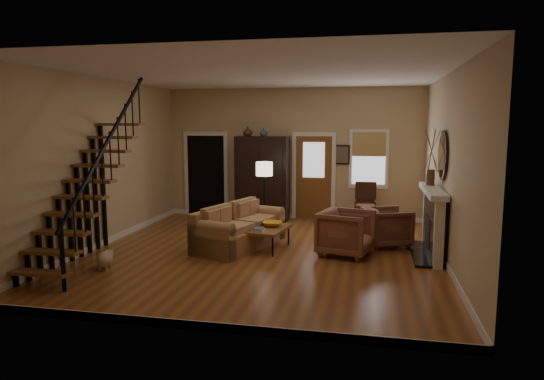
% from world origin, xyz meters
% --- Properties ---
extents(room, '(7.00, 7.33, 3.30)m').
position_xyz_m(room, '(-0.41, 1.76, 1.51)').
color(room, brown).
rests_on(room, ground).
extents(staircase, '(0.94, 2.80, 3.20)m').
position_xyz_m(staircase, '(-2.78, -1.30, 1.60)').
color(staircase, brown).
rests_on(staircase, ground).
extents(fireplace, '(0.33, 1.95, 2.30)m').
position_xyz_m(fireplace, '(3.13, 0.50, 0.74)').
color(fireplace, black).
rests_on(fireplace, ground).
extents(armoire, '(1.30, 0.60, 2.10)m').
position_xyz_m(armoire, '(-0.70, 3.15, 1.05)').
color(armoire, black).
rests_on(armoire, ground).
extents(vase_a, '(0.24, 0.24, 0.25)m').
position_xyz_m(vase_a, '(-1.05, 3.05, 2.22)').
color(vase_a, '#4C2619').
rests_on(vase_a, armoire).
extents(vase_b, '(0.20, 0.20, 0.21)m').
position_xyz_m(vase_b, '(-0.65, 3.05, 2.21)').
color(vase_b, '#334C60').
rests_on(vase_b, armoire).
extents(sofa, '(1.50, 2.28, 0.79)m').
position_xyz_m(sofa, '(-0.54, 0.38, 0.39)').
color(sofa, '#A97D4D').
rests_on(sofa, ground).
extents(coffee_table, '(0.79, 1.18, 0.42)m').
position_xyz_m(coffee_table, '(0.04, 0.33, 0.21)').
color(coffee_table, brown).
rests_on(coffee_table, ground).
extents(bowl, '(0.38, 0.38, 0.09)m').
position_xyz_m(bowl, '(0.09, 0.48, 0.47)').
color(bowl, orange).
rests_on(bowl, coffee_table).
extents(books, '(0.20, 0.28, 0.05)m').
position_xyz_m(books, '(-0.08, 0.03, 0.45)').
color(books, beige).
rests_on(books, coffee_table).
extents(armchair_left, '(1.12, 1.10, 0.84)m').
position_xyz_m(armchair_left, '(1.53, 0.20, 0.42)').
color(armchair_left, maroon).
rests_on(armchair_left, ground).
extents(armchair_right, '(1.07, 1.06, 0.77)m').
position_xyz_m(armchair_right, '(2.30, 1.04, 0.38)').
color(armchair_right, maroon).
rests_on(armchair_right, ground).
extents(floor_lamp, '(0.41, 0.41, 1.59)m').
position_xyz_m(floor_lamp, '(-0.32, 1.64, 0.79)').
color(floor_lamp, black).
rests_on(floor_lamp, ground).
extents(side_chair, '(0.54, 0.54, 1.02)m').
position_xyz_m(side_chair, '(1.85, 2.95, 0.51)').
color(side_chair, '#392012').
rests_on(side_chair, ground).
extents(dog, '(0.34, 0.47, 0.31)m').
position_xyz_m(dog, '(-2.36, -1.51, 0.16)').
color(dog, '#C6B087').
rests_on(dog, ground).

